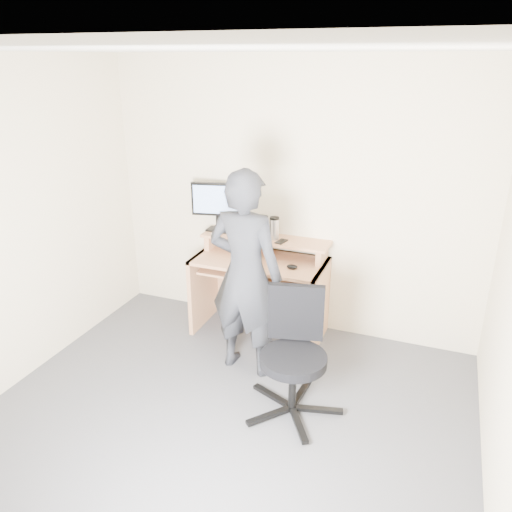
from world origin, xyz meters
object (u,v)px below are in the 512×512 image
Objects in this scene: monitor at (217,202)px; office_chair at (294,349)px; person at (245,275)px; desk at (262,276)px.

office_chair is at bearing -57.74° from monitor.
person reaches higher than monitor.
monitor is 0.53× the size of office_chair.
desk is at bearing -23.82° from monitor.
person is at bearing -81.50° from desk.
monitor is 1.72m from office_chair.
office_chair is at bearing 150.81° from person.
monitor is at bearing 168.99° from desk.
person is at bearing 132.48° from office_chair.
monitor is 0.28× the size of person.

